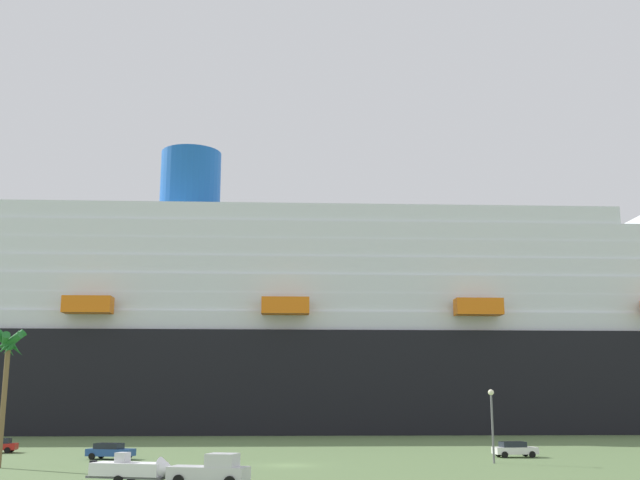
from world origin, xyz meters
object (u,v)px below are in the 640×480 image
at_px(parked_car_white_van, 514,449).
at_px(parked_car_blue_suv, 110,451).
at_px(street_lamp, 492,414).
at_px(palm_tree, 8,353).
at_px(pickup_truck, 212,470).
at_px(small_boat_on_trailer, 137,470).
at_px(cruise_ship, 375,342).

relative_size(parked_car_white_van, parked_car_blue_suv, 0.97).
bearing_deg(street_lamp, palm_tree, -170.89).
bearing_deg(palm_tree, parked_car_white_van, 17.25).
height_order(pickup_truck, parked_car_blue_suv, pickup_truck).
bearing_deg(palm_tree, pickup_truck, -31.25).
bearing_deg(palm_tree, parked_car_blue_suv, 56.25).
relative_size(small_boat_on_trailer, parked_car_white_van, 1.55).
distance_m(pickup_truck, parked_car_white_van, 38.40).
height_order(palm_tree, parked_car_blue_suv, palm_tree).
xyz_separation_m(small_boat_on_trailer, palm_tree, (-15.80, 11.93, 9.02)).
height_order(palm_tree, parked_car_white_van, palm_tree).
relative_size(pickup_truck, street_lamp, 0.86).
bearing_deg(street_lamp, parked_car_white_van, 65.96).
distance_m(palm_tree, street_lamp, 45.28).
distance_m(cruise_ship, street_lamp, 72.32).
height_order(palm_tree, street_lamp, palm_tree).
distance_m(street_lamp, parked_car_white_van, 9.26).
height_order(small_boat_on_trailer, parked_car_white_van, small_boat_on_trailer).
distance_m(cruise_ship, parked_car_white_van, 66.16).
bearing_deg(parked_car_white_van, pickup_truck, -133.52).
relative_size(cruise_ship, street_lamp, 40.77).
distance_m(pickup_truck, palm_tree, 26.58).
distance_m(pickup_truck, parked_car_blue_suv, 27.30).
xyz_separation_m(palm_tree, street_lamp, (44.39, 7.11, -5.43)).
distance_m(street_lamp, parked_car_blue_suv, 37.99).
distance_m(cruise_ship, parked_car_blue_suv, 75.06).
xyz_separation_m(palm_tree, parked_car_blue_suv, (6.69, 10.01, -9.15)).
height_order(cruise_ship, palm_tree, cruise_ship).
bearing_deg(pickup_truck, small_boat_on_trailer, 169.36).
xyz_separation_m(cruise_ship, street_lamp, (9.55, -70.67, -12.03)).
height_order(street_lamp, parked_car_blue_suv, street_lamp).
relative_size(small_boat_on_trailer, street_lamp, 1.07).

